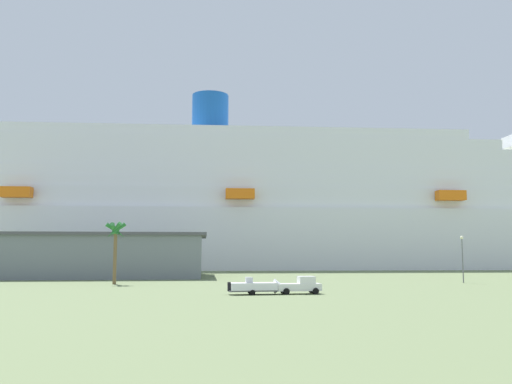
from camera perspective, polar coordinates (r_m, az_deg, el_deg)
The scene contains 9 objects.
ground_plane at distance 120.34m, azimuth 0.40°, elevation -8.80°, with size 600.00×600.00×0.00m, color #66754C.
cruise_ship at distance 170.57m, azimuth 8.35°, elevation -2.29°, with size 303.74×39.04×58.36m.
terminal_building at distance 121.46m, azimuth -18.26°, elevation -6.32°, with size 55.39×30.28×9.03m.
pickup_truck at distance 69.75m, azimuth 4.69°, elevation -9.77°, with size 5.79×2.78×2.20m.
small_boat_on_trailer at distance 68.65m, azimuth 0.35°, elevation -9.92°, with size 8.02×2.73×2.15m.
palm_tree at distance 92.54m, azimuth -14.55°, elevation -4.49°, with size 3.59×3.41×10.19m.
street_lamp at distance 99.89m, azimuth 20.87°, elevation -5.93°, with size 0.56×0.56×8.00m.
parked_car_black_coupe at distance 109.56m, azimuth -9.91°, elevation -8.52°, with size 4.26×2.12×1.58m.
parked_car_white_van at distance 115.39m, azimuth -17.84°, elevation -8.20°, with size 4.71×2.10×1.58m.
Camera 1 is at (-7.43, -89.99, 5.35)m, focal length 38.05 mm.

